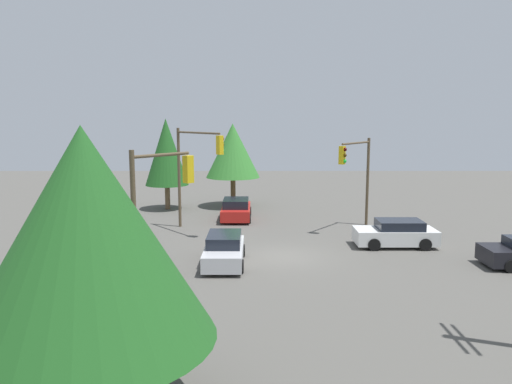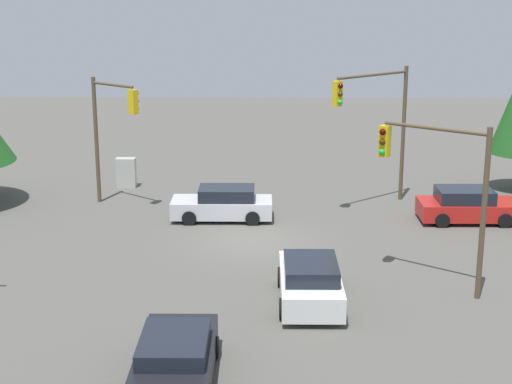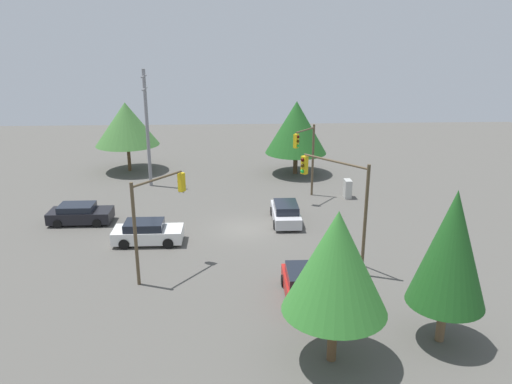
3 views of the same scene
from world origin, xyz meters
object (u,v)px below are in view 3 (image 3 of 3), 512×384
object	(u,v)px
sedan_silver	(286,213)
traffic_signal_cross	(156,207)
sedan_red	(304,285)
traffic_signal_main	(306,150)
electrical_cabinet	(348,189)
traffic_signal_aux	(339,192)
sedan_dark	(80,214)
sedan_white	(147,233)

from	to	relation	value
sedan_silver	traffic_signal_cross	world-z (taller)	traffic_signal_cross
sedan_red	traffic_signal_main	bearing A→B (deg)	-98.18
electrical_cabinet	traffic_signal_aux	bearing A→B (deg)	-15.69
traffic_signal_main	traffic_signal_aux	distance (m)	11.82
sedan_dark	traffic_signal_cross	size ratio (longest dim) A/B	0.76
sedan_dark	traffic_signal_main	distance (m)	17.23
sedan_white	electrical_cabinet	distance (m)	16.72
electrical_cabinet	sedan_white	bearing A→B (deg)	-60.17
sedan_silver	sedan_dark	distance (m)	14.25
sedan_red	sedan_dark	distance (m)	17.80
sedan_red	sedan_silver	distance (m)	10.41
sedan_red	sedan_dark	xyz separation A→B (m)	(-10.89, -14.08, -0.02)
sedan_red	sedan_silver	size ratio (longest dim) A/B	0.98
traffic_signal_main	electrical_cabinet	distance (m)	4.67
sedan_white	sedan_red	xyz separation A→B (m)	(7.18, 8.87, -0.02)
traffic_signal_cross	electrical_cabinet	bearing A→B (deg)	-9.42
traffic_signal_aux	sedan_dark	bearing A→B (deg)	25.97
traffic_signal_main	sedan_red	bearing A→B (deg)	30.83
sedan_dark	sedan_white	bearing A→B (deg)	54.59
sedan_white	sedan_silver	size ratio (longest dim) A/B	1.00
sedan_silver	sedan_white	bearing A→B (deg)	-160.35
sedan_silver	electrical_cabinet	bearing A→B (deg)	42.92
sedan_dark	traffic_signal_aux	size ratio (longest dim) A/B	0.68
sedan_silver	electrical_cabinet	distance (m)	7.48
traffic_signal_main	traffic_signal_aux	world-z (taller)	traffic_signal_aux
sedan_white	sedan_dark	xyz separation A→B (m)	(-3.71, -5.21, -0.04)
sedan_red	traffic_signal_cross	world-z (taller)	traffic_signal_cross
sedan_dark	traffic_signal_aux	distance (m)	18.29
sedan_red	sedan_dark	size ratio (longest dim) A/B	0.99
sedan_red	sedan_white	bearing A→B (deg)	-39.02
traffic_signal_cross	electrical_cabinet	world-z (taller)	traffic_signal_cross
sedan_red	traffic_signal_main	size ratio (longest dim) A/B	0.72
sedan_silver	traffic_signal_main	bearing A→B (deg)	67.72
traffic_signal_aux	electrical_cabinet	world-z (taller)	traffic_signal_aux
sedan_white	electrical_cabinet	world-z (taller)	electrical_cabinet
sedan_white	electrical_cabinet	bearing A→B (deg)	119.83
sedan_silver	traffic_signal_main	distance (m)	6.32
sedan_white	electrical_cabinet	xyz separation A→B (m)	(-8.32, 14.51, 0.04)
sedan_silver	electrical_cabinet	world-z (taller)	electrical_cabinet
traffic_signal_main	traffic_signal_cross	xyz separation A→B (m)	(12.42, -9.77, -0.06)
sedan_silver	traffic_signal_cross	bearing A→B (deg)	-136.19
traffic_signal_main	traffic_signal_cross	bearing A→B (deg)	0.84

